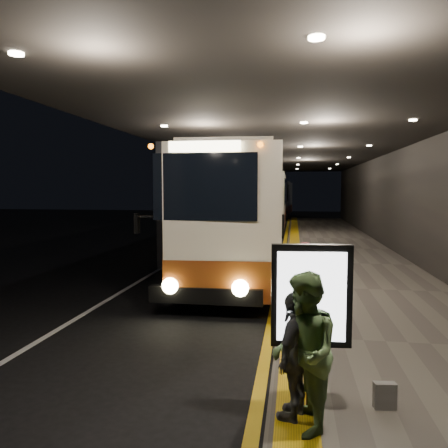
% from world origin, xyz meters
% --- Properties ---
extents(ground, '(90.00, 90.00, 0.00)m').
position_xyz_m(ground, '(0.00, 0.00, 0.00)').
color(ground, black).
extents(lane_line_white, '(0.12, 50.00, 0.01)m').
position_xyz_m(lane_line_white, '(-1.80, 5.00, 0.01)').
color(lane_line_white, silver).
rests_on(lane_line_white, ground).
extents(kerb_stripe_yellow, '(0.18, 50.00, 0.01)m').
position_xyz_m(kerb_stripe_yellow, '(2.35, 5.00, 0.01)').
color(kerb_stripe_yellow, gold).
rests_on(kerb_stripe_yellow, ground).
extents(sidewalk, '(4.50, 50.00, 0.15)m').
position_xyz_m(sidewalk, '(4.75, 5.00, 0.07)').
color(sidewalk, '#514C44').
rests_on(sidewalk, ground).
extents(tactile_strip, '(0.50, 50.00, 0.01)m').
position_xyz_m(tactile_strip, '(2.85, 5.00, 0.16)').
color(tactile_strip, gold).
rests_on(tactile_strip, sidewalk).
extents(terminal_wall, '(0.10, 50.00, 6.00)m').
position_xyz_m(terminal_wall, '(7.00, 5.00, 3.00)').
color(terminal_wall, black).
rests_on(terminal_wall, ground).
extents(support_columns, '(0.80, 24.80, 4.40)m').
position_xyz_m(support_columns, '(-1.50, 4.00, 2.20)').
color(support_columns, black).
rests_on(support_columns, ground).
extents(canopy, '(9.00, 50.00, 0.40)m').
position_xyz_m(canopy, '(2.50, 5.00, 4.60)').
color(canopy, black).
rests_on(canopy, support_columns).
extents(coach_main, '(3.18, 12.17, 3.76)m').
position_xyz_m(coach_main, '(0.97, 3.87, 1.81)').
color(coach_main, '#ECE1C5').
rests_on(coach_main, ground).
extents(coach_second, '(2.57, 11.84, 3.71)m').
position_xyz_m(coach_second, '(1.00, 17.65, 1.78)').
color(coach_second, '#ECE1C5').
rests_on(coach_second, ground).
extents(coach_third, '(2.95, 11.14, 3.46)m').
position_xyz_m(coach_third, '(1.13, 31.54, 1.66)').
color(coach_third, '#ECE1C5').
rests_on(coach_third, ground).
extents(passenger_boarding, '(0.40, 0.58, 1.56)m').
position_xyz_m(passenger_boarding, '(3.06, -1.92, 0.93)').
color(passenger_boarding, '#A94F59').
rests_on(passenger_boarding, sidewalk).
extents(passenger_waiting_green, '(0.66, 0.92, 1.74)m').
position_xyz_m(passenger_waiting_green, '(2.92, -6.20, 1.02)').
color(passenger_waiting_green, '#517340').
rests_on(passenger_waiting_green, sidewalk).
extents(passenger_waiting_grey, '(0.70, 0.96, 1.47)m').
position_xyz_m(passenger_waiting_grey, '(2.82, -5.97, 0.89)').
color(passenger_waiting_grey, '#47484C').
rests_on(passenger_waiting_grey, sidewalk).
extents(bag_polka, '(0.27, 0.15, 0.32)m').
position_xyz_m(bag_polka, '(3.89, -5.59, 0.31)').
color(bag_polka, black).
rests_on(bag_polka, sidewalk).
extents(bag_plain, '(0.29, 0.21, 0.33)m').
position_xyz_m(bag_plain, '(2.96, -5.06, 0.31)').
color(bag_plain, '#B7B0AC').
rests_on(bag_plain, sidewalk).
extents(info_sign, '(0.94, 0.20, 1.98)m').
position_xyz_m(info_sign, '(3.00, -5.75, 1.49)').
color(info_sign, black).
rests_on(info_sign, sidewalk).
extents(stanchion_post, '(0.05, 0.05, 0.99)m').
position_xyz_m(stanchion_post, '(2.75, -3.13, 0.65)').
color(stanchion_post, black).
rests_on(stanchion_post, sidewalk).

